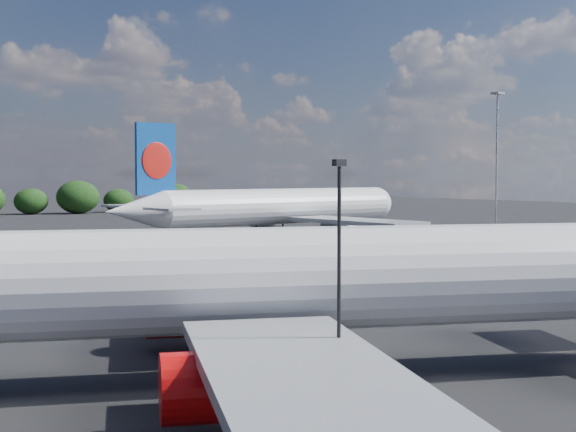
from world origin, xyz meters
TOP-DOWN VIEW (x-y plane):
  - qantas_airliner at (11.03, 2.15)m, footprint 49.64×47.85m
  - china_southern_airliner at (57.06, 73.10)m, footprint 54.86×52.15m
  - apron_lamp_post at (6.45, -4.75)m, footprint 0.55×0.30m
  - floodlight_mast_near at (88.18, 54.32)m, footprint 1.60×1.60m

SIDE VIEW (x-z plane):
  - qantas_airliner at x=11.03m, z-range -3.33..13.70m
  - china_southern_airliner at x=57.06m, z-range -3.50..14.41m
  - apron_lamp_post at x=6.45m, z-range 0.65..12.00m
  - floodlight_mast_near at x=88.18m, z-range 3.34..27.16m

